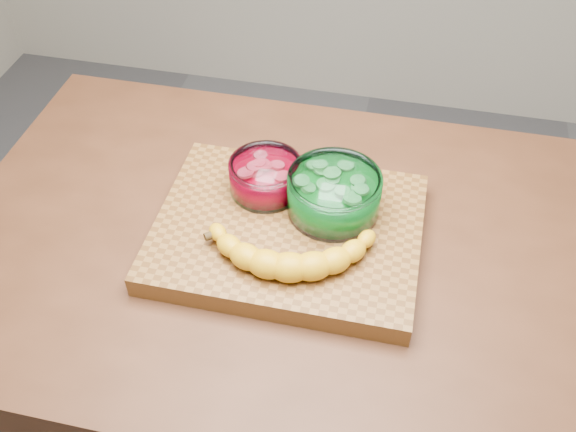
# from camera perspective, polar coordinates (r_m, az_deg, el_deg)

# --- Properties ---
(counter) EXTENTS (1.20, 0.80, 0.90)m
(counter) POSITION_cam_1_polar(r_m,az_deg,el_deg) (1.49, 0.00, -13.90)
(counter) COLOR #482715
(counter) RESTS_ON ground
(cutting_board) EXTENTS (0.45, 0.35, 0.04)m
(cutting_board) POSITION_cam_1_polar(r_m,az_deg,el_deg) (1.11, 0.00, -1.45)
(cutting_board) COLOR brown
(cutting_board) RESTS_ON counter
(bowl_red) EXTENTS (0.13, 0.13, 0.06)m
(bowl_red) POSITION_cam_1_polar(r_m,az_deg,el_deg) (1.13, -2.00, 3.55)
(bowl_red) COLOR white
(bowl_red) RESTS_ON cutting_board
(bowl_green) EXTENTS (0.16, 0.16, 0.07)m
(bowl_green) POSITION_cam_1_polar(r_m,az_deg,el_deg) (1.09, 4.10, 1.95)
(bowl_green) COLOR white
(bowl_green) RESTS_ON cutting_board
(banana) EXTENTS (0.31, 0.16, 0.04)m
(banana) POSITION_cam_1_polar(r_m,az_deg,el_deg) (1.03, 0.06, -2.73)
(banana) COLOR gold
(banana) RESTS_ON cutting_board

